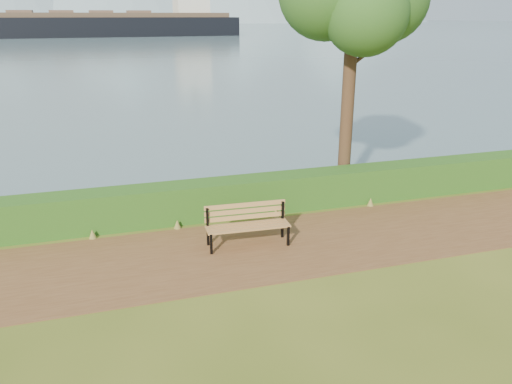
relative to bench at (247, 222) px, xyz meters
name	(u,v)px	position (x,y,z in m)	size (l,w,h in m)	color
ground	(239,257)	(-0.38, -0.65, -0.57)	(140.00, 140.00, 0.00)	#435518
path	(236,252)	(-0.38, -0.35, -0.57)	(40.00, 3.40, 0.01)	brown
hedge	(214,199)	(-0.38, 1.95, -0.07)	(32.00, 0.85, 1.00)	#224E16
water	(102,26)	(-0.38, 259.35, -0.57)	(700.00, 510.00, 0.00)	#425B6A
bench	(247,222)	(0.00, 0.00, 0.00)	(2.01, 0.69, 1.00)	black
cargo_ship	(121,24)	(2.95, 127.95, 2.37)	(65.53, 13.39, 19.77)	black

